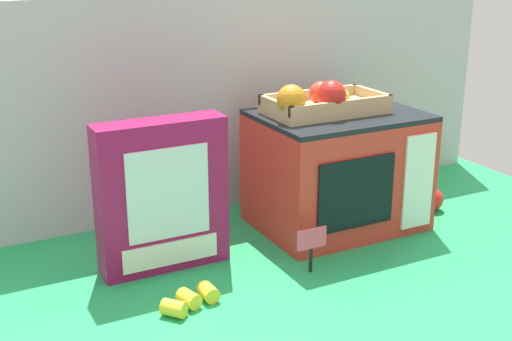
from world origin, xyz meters
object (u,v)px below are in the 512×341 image
(loose_toy_banana, at_px, (191,300))
(loose_toy_apple, at_px, (432,199))
(price_sign, at_px, (312,243))
(food_groups_crate, at_px, (322,102))
(cookie_set_box, at_px, (162,196))
(toy_microwave, at_px, (337,170))

(loose_toy_banana, relative_size, loose_toy_apple, 2.12)
(price_sign, bearing_deg, loose_toy_banana, -175.87)
(price_sign, bearing_deg, food_groups_crate, 53.75)
(food_groups_crate, relative_size, cookie_set_box, 0.89)
(loose_toy_banana, bearing_deg, loose_toy_apple, 13.30)
(food_groups_crate, bearing_deg, cookie_set_box, -176.13)
(toy_microwave, xyz_separation_m, loose_toy_banana, (-0.48, -0.22, -0.13))
(price_sign, relative_size, loose_toy_apple, 1.68)
(toy_microwave, distance_m, cookie_set_box, 0.46)
(price_sign, bearing_deg, cookie_set_box, 147.35)
(loose_toy_banana, bearing_deg, toy_microwave, 24.40)
(food_groups_crate, xyz_separation_m, loose_toy_banana, (-0.43, -0.22, -0.30))
(price_sign, height_order, loose_toy_banana, price_sign)
(cookie_set_box, relative_size, loose_toy_apple, 5.49)
(toy_microwave, xyz_separation_m, loose_toy_apple, (0.28, -0.04, -0.11))
(loose_toy_apple, bearing_deg, toy_microwave, 172.09)
(toy_microwave, height_order, food_groups_crate, food_groups_crate)
(food_groups_crate, xyz_separation_m, loose_toy_apple, (0.33, -0.04, -0.29))
(toy_microwave, distance_m, food_groups_crate, 0.18)
(food_groups_crate, distance_m, cookie_set_box, 0.44)
(price_sign, height_order, loose_toy_apple, price_sign)
(loose_toy_banana, bearing_deg, cookie_set_box, 84.26)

